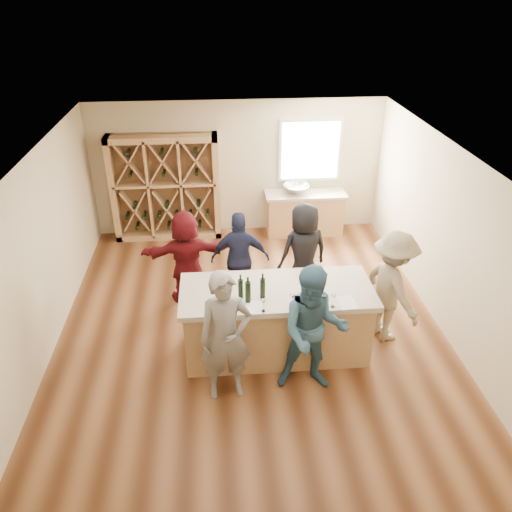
{
  "coord_description": "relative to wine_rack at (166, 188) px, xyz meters",
  "views": [
    {
      "loc": [
        -0.47,
        -6.44,
        4.92
      ],
      "look_at": [
        0.1,
        0.2,
        1.15
      ],
      "focal_mm": 35.0,
      "sensor_mm": 36.0,
      "label": 1
    }
  ],
  "objects": [
    {
      "name": "wine_glass_c",
      "position": [
        2.51,
        -4.4,
        0.07
      ],
      "size": [
        0.08,
        0.08,
        0.18
      ],
      "primitive_type": "cone",
      "rotation": [
        0.0,
        0.0,
        -0.16
      ],
      "color": "white",
      "rests_on": "tasting_counter_top"
    },
    {
      "name": "person_server",
      "position": [
        3.56,
        -3.71,
        -0.21
      ],
      "size": [
        0.86,
        1.26,
        1.78
      ],
      "primitive_type": "imported",
      "rotation": [
        0.0,
        0.0,
        1.89
      ],
      "color": "gray",
      "rests_on": "floor"
    },
    {
      "name": "back_counter_top",
      "position": [
        2.9,
        -0.07,
        -0.21
      ],
      "size": [
        1.7,
        0.62,
        0.06
      ],
      "primitive_type": "cube",
      "color": "#B4AA93",
      "rests_on": "back_counter_base"
    },
    {
      "name": "window_frame",
      "position": [
        3.0,
        0.2,
        0.65
      ],
      "size": [
        1.3,
        0.06,
        1.3
      ],
      "primitive_type": "cube",
      "color": "white",
      "rests_on": "wall_back"
    },
    {
      "name": "wine_bottle_a",
      "position": [
        1.02,
        -4.02,
        0.12
      ],
      "size": [
        0.08,
        0.08,
        0.28
      ],
      "primitive_type": "cylinder",
      "rotation": [
        0.0,
        0.0,
        0.09
      ],
      "color": "black",
      "rests_on": "tasting_counter_top"
    },
    {
      "name": "sink",
      "position": [
        2.7,
        -0.07,
        -0.09
      ],
      "size": [
        0.54,
        0.54,
        0.19
      ],
      "primitive_type": "imported",
      "color": "silver",
      "rests_on": "back_counter_top"
    },
    {
      "name": "wine_bottle_c",
      "position": [
        1.31,
        -4.07,
        0.12
      ],
      "size": [
        0.07,
        0.07,
        0.28
      ],
      "primitive_type": "cylinder",
      "rotation": [
        0.0,
        0.0,
        -0.05
      ],
      "color": "black",
      "rests_on": "tasting_counter_top"
    },
    {
      "name": "faucet",
      "position": [
        2.7,
        0.11,
        -0.03
      ],
      "size": [
        0.02,
        0.02,
        0.3
      ],
      "primitive_type": "cylinder",
      "color": "silver",
      "rests_on": "back_counter_top"
    },
    {
      "name": "wall_front",
      "position": [
        1.5,
        -6.82,
        0.3
      ],
      "size": [
        6.0,
        0.1,
        2.8
      ],
      "primitive_type": "cube",
      "color": "beige",
      "rests_on": "ground"
    },
    {
      "name": "window_pane",
      "position": [
        3.0,
        0.17,
        0.65
      ],
      "size": [
        1.18,
        0.01,
        1.18
      ],
      "primitive_type": "cube",
      "color": "white",
      "rests_on": "wall_back"
    },
    {
      "name": "wine_bottle_e",
      "position": [
        1.6,
        -4.09,
        0.13
      ],
      "size": [
        0.08,
        0.08,
        0.29
      ],
      "primitive_type": "cylinder",
      "rotation": [
        0.0,
        0.0,
        -0.08
      ],
      "color": "black",
      "rests_on": "tasting_counter_top"
    },
    {
      "name": "wine_rack",
      "position": [
        0.0,
        0.0,
        0.0
      ],
      "size": [
        2.2,
        0.45,
        2.2
      ],
      "primitive_type": "cube",
      "color": "#AD8253",
      "rests_on": "floor"
    },
    {
      "name": "tasting_counter_base",
      "position": [
        1.82,
        -3.92,
        -0.6
      ],
      "size": [
        2.6,
        1.0,
        1.0
      ],
      "primitive_type": "cube",
      "color": "#AD8253",
      "rests_on": "floor"
    },
    {
      "name": "tasting_counter_top",
      "position": [
        1.82,
        -3.92,
        -0.06
      ],
      "size": [
        2.72,
        1.12,
        0.08
      ],
      "primitive_type": "cube",
      "color": "#B4AA93",
      "rests_on": "tasting_counter_base"
    },
    {
      "name": "wine_glass_d",
      "position": [
        2.29,
        -4.04,
        0.07
      ],
      "size": [
        0.09,
        0.09,
        0.17
      ],
      "primitive_type": "cone",
      "rotation": [
        0.0,
        0.0,
        -0.44
      ],
      "color": "white",
      "rests_on": "tasting_counter_top"
    },
    {
      "name": "wine_bottle_b",
      "position": [
        1.11,
        -4.18,
        0.12
      ],
      "size": [
        0.09,
        0.09,
        0.29
      ],
      "primitive_type": "cylinder",
      "rotation": [
        0.0,
        0.0,
        -0.25
      ],
      "color": "black",
      "rests_on": "tasting_counter_top"
    },
    {
      "name": "wall_right",
      "position": [
        4.55,
        -3.27,
        0.3
      ],
      "size": [
        0.1,
        7.0,
        2.8
      ],
      "primitive_type": "cube",
      "color": "beige",
      "rests_on": "ground"
    },
    {
      "name": "wine_glass_b",
      "position": [
        1.97,
        -4.34,
        0.07
      ],
      "size": [
        0.07,
        0.07,
        0.18
      ],
      "primitive_type": "cone",
      "rotation": [
        0.0,
        0.0,
        0.08
      ],
      "color": "white",
      "rests_on": "tasting_counter_top"
    },
    {
      "name": "person_far_left",
      "position": [
        0.5,
        -2.41,
        -0.28
      ],
      "size": [
        1.56,
        0.67,
        1.63
      ],
      "primitive_type": "imported",
      "rotation": [
        0.0,
        0.0,
        3.23
      ],
      "color": "#590F14",
      "rests_on": "floor"
    },
    {
      "name": "ceiling",
      "position": [
        1.5,
        -3.27,
        1.75
      ],
      "size": [
        6.0,
        7.0,
        0.1
      ],
      "primitive_type": "cube",
      "color": "white",
      "rests_on": "ground"
    },
    {
      "name": "wine_bottle_d",
      "position": [
        1.4,
        -4.18,
        0.13
      ],
      "size": [
        0.09,
        0.09,
        0.31
      ],
      "primitive_type": "cylinder",
      "rotation": [
        0.0,
        0.0,
        -0.28
      ],
      "color": "black",
      "rests_on": "tasting_counter_top"
    },
    {
      "name": "person_far_mid",
      "position": [
        1.38,
        -2.56,
        -0.28
      ],
      "size": [
        0.99,
        0.54,
        1.65
      ],
      "primitive_type": "imported",
      "rotation": [
        0.0,
        0.0,
        3.09
      ],
      "color": "#191E38",
      "rests_on": "floor"
    },
    {
      "name": "tasting_menu_c",
      "position": [
        2.72,
        -4.32,
        -0.02
      ],
      "size": [
        0.26,
        0.34,
        0.0
      ],
      "primitive_type": "cube",
      "rotation": [
        0.0,
        0.0,
        0.07
      ],
      "color": "white",
      "rests_on": "tasting_counter_top"
    },
    {
      "name": "tasting_menu_a",
      "position": [
        1.47,
        -4.32,
        -0.02
      ],
      "size": [
        0.26,
        0.33,
        0.0
      ],
      "primitive_type": "cube",
      "rotation": [
        0.0,
        0.0,
        -0.13
      ],
      "color": "white",
      "rests_on": "tasting_counter_top"
    },
    {
      "name": "person_far_right",
      "position": [
        2.45,
        -2.52,
        -0.23
      ],
      "size": [
        0.96,
        0.76,
        1.74
      ],
      "primitive_type": "imported",
      "rotation": [
        0.0,
        0.0,
        3.41
      ],
      "color": "black",
      "rests_on": "floor"
    },
    {
      "name": "person_near_right",
      "position": [
        2.2,
        -4.69,
        -0.17
      ],
      "size": [
        0.94,
        0.58,
        1.85
      ],
      "primitive_type": "imported",
      "rotation": [
        0.0,
        0.0,
        -0.1
      ],
      "color": "#335972",
      "rests_on": "floor"
    },
    {
      "name": "wine_glass_a",
      "position": [
        1.58,
        -4.42,
        0.06
      ],
      "size": [
        0.08,
        0.08,
        0.17
      ],
      "primitive_type": "cone",
      "rotation": [
        0.0,
        0.0,
        -0.36
      ],
      "color": "white",
      "rests_on": "tasting_counter_top"
    },
    {
      "name": "wall_left",
      "position": [
        -1.55,
        -3.27,
        0.3
      ],
      "size": [
        0.1,
        7.0,
        2.8
      ],
      "primitive_type": "cube",
      "color": "beige",
      "rests_on": "ground"
    },
    {
      "name": "person_near_left",
      "position": [
        1.07,
        -4.72,
        -0.17
      ],
      "size": [
        0.73,
        0.58,
        1.85
      ],
      "primitive_type": "imported",
      "rotation": [
        0.0,
        0.0,
        0.13
      ],
      "color": "slate",
      "rests_on": "floor"
    },
    {
      "name": "tasting_menu_b",
      "position": [
        2.1,
        -4.31,
        -0.02
      ],
      "size": [
        0.25,
        0.31,
        0.0
      ],
      "primitive_type": "cube",
      "rotation": [
        0.0,
        0.0,
        0.13
      ],
      "color": "white",
      "rests_on": "tasting_counter_top"
    },
    {
      "name": "floor",
      "position": [
        1.5,
        -3.27,
        -1.15
      ],
      "size": [
        6.0,
        7.0,
        0.1
      ],
      "primitive_type": "cube",
      "color": "brown",
      "rests_on": "ground"
    },
    {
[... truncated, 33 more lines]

